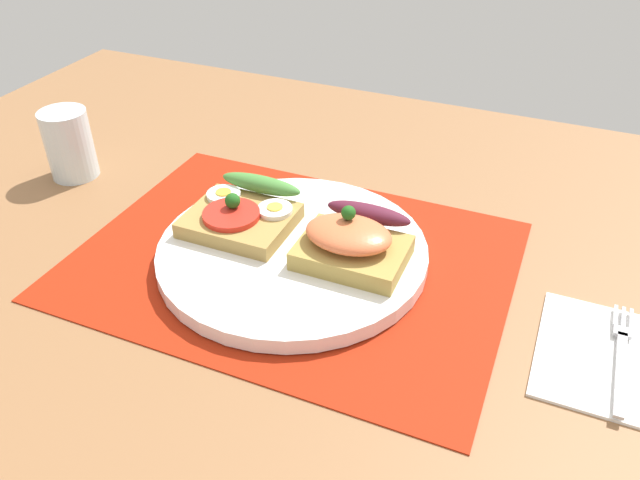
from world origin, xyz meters
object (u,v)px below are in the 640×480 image
at_px(sandwich_salmon, 353,240).
at_px(napkin, 618,360).
at_px(plate, 293,252).
at_px(fork, 622,354).
at_px(drinking_glass, 69,144).
at_px(sandwich_egg_tomato, 243,212).

height_order(sandwich_salmon, napkin, sandwich_salmon).
xyz_separation_m(plate, fork, (0.31, -0.02, -0.00)).
bearing_deg(drinking_glass, napkin, -6.89).
bearing_deg(napkin, drinking_glass, 173.11).
distance_m(fork, drinking_glass, 0.64).
xyz_separation_m(plate, drinking_glass, (-0.32, 0.05, 0.03)).
bearing_deg(fork, sandwich_salmon, 174.16).
xyz_separation_m(sandwich_salmon, fork, (0.25, -0.03, -0.03)).
relative_size(napkin, fork, 1.00).
distance_m(sandwich_egg_tomato, sandwich_salmon, 0.13).
relative_size(sandwich_egg_tomato, napkin, 0.79).
distance_m(sandwich_egg_tomato, napkin, 0.38).
height_order(plate, sandwich_egg_tomato, sandwich_egg_tomato).
bearing_deg(drinking_glass, sandwich_salmon, -7.05).
xyz_separation_m(plate, sandwich_salmon, (0.06, 0.01, 0.03)).
distance_m(plate, fork, 0.31).
height_order(plate, drinking_glass, drinking_glass).
height_order(sandwich_salmon, fork, sandwich_salmon).
relative_size(plate, napkin, 2.02).
bearing_deg(plate, sandwich_salmon, 6.60).
bearing_deg(plate, sandwich_egg_tomato, 165.05).
xyz_separation_m(sandwich_salmon, drinking_glass, (-0.38, 0.05, 0.00)).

